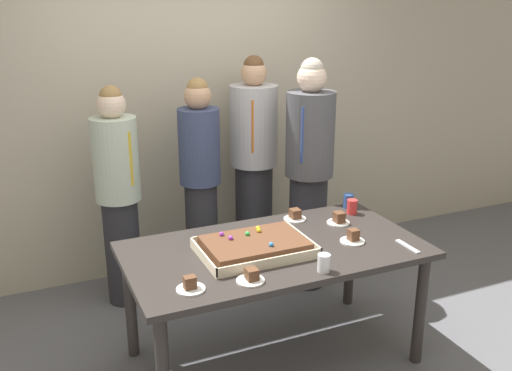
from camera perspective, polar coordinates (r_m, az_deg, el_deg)
ground_plane at (r=3.79m, az=1.75°, el=-16.83°), size 12.00×12.00×0.00m
interior_back_panel at (r=4.64m, az=-6.71°, el=9.77°), size 8.00×0.12×3.00m
party_table at (r=3.44m, az=1.86°, el=-7.53°), size 1.77×0.95×0.77m
sheet_cake at (r=3.32m, az=-0.14°, el=-6.13°), size 0.64×0.46×0.10m
plated_slice_near_left at (r=2.94m, az=-6.61°, el=-9.99°), size 0.15×0.15×0.08m
plated_slice_near_right at (r=3.78m, az=8.30°, el=-3.41°), size 0.15×0.15×0.08m
plated_slice_far_left at (r=3.52m, az=9.69°, el=-5.21°), size 0.15×0.15×0.08m
plated_slice_far_right at (r=3.81m, az=3.94°, el=-3.07°), size 0.15×0.15×0.07m
plated_slice_center_front at (r=3.01m, az=-0.49°, el=-9.20°), size 0.15×0.15×0.07m
drink_cup_nearest at (r=3.12m, az=6.83°, el=-7.73°), size 0.07×0.07×0.10m
drink_cup_middle at (r=4.06m, az=9.26°, el=-1.54°), size 0.07×0.07×0.10m
drink_cup_far_end at (r=3.95m, az=9.62°, el=-2.12°), size 0.07×0.07×0.10m
cake_server_utensil at (r=3.52m, az=14.99°, el=-5.92°), size 0.03×0.20×0.01m
person_serving_front at (r=4.17m, az=-13.64°, el=-0.85°), size 0.32×0.32×1.62m
person_green_shirt_behind at (r=4.30m, az=-5.61°, el=0.38°), size 0.31×0.31×1.64m
person_striped_tie_right at (r=4.30m, az=5.34°, el=1.25°), size 0.36×0.36×1.78m
person_far_right_suit at (r=4.55m, az=-0.22°, el=2.12°), size 0.38×0.38×1.77m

